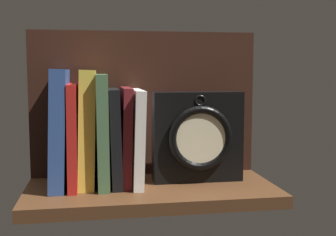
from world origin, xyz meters
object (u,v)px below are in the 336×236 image
object	(u,v)px
book_green_romantic	(102,130)
book_red_requiem	(73,135)
book_maroon_dawkins	(126,136)
book_yellow_seinlanguage	(87,128)
framed_clock	(198,137)
book_blue_modern	(59,129)
book_black_skeptic	(115,137)
book_white_catcher	(136,137)

from	to	relation	value
book_green_romantic	book_red_requiem	bearing A→B (deg)	180.00
book_green_romantic	book_maroon_dawkins	size ratio (longest dim) A/B	1.14
book_yellow_seinlanguage	framed_clock	size ratio (longest dim) A/B	1.24
book_blue_modern	book_yellow_seinlanguage	world-z (taller)	book_blue_modern
book_green_romantic	book_black_skeptic	size ratio (longest dim) A/B	1.15
book_blue_modern	book_red_requiem	distance (cm)	3.18
book_blue_modern	book_white_catcher	world-z (taller)	book_blue_modern
book_red_requiem	book_white_catcher	xyz separation A→B (cm)	(13.25, 0.00, -0.63)
book_blue_modern	book_yellow_seinlanguage	size ratio (longest dim) A/B	1.01
book_maroon_dawkins	framed_clock	xyz separation A→B (cm)	(15.70, -0.60, -0.49)
book_blue_modern	book_black_skeptic	bearing A→B (deg)	0.00
book_maroon_dawkins	book_white_catcher	size ratio (longest dim) A/B	1.02
book_blue_modern	book_red_requiem	xyz separation A→B (cm)	(2.79, 0.00, -1.53)
book_yellow_seinlanguage	book_green_romantic	size ratio (longest dim) A/B	1.04
book_red_requiem	book_maroon_dawkins	size ratio (longest dim) A/B	1.04
book_black_skeptic	book_red_requiem	bearing A→B (deg)	180.00
book_yellow_seinlanguage	book_blue_modern	bearing A→B (deg)	180.00
book_yellow_seinlanguage	book_white_catcher	distance (cm)	10.58
book_white_catcher	framed_clock	xyz separation A→B (cm)	(13.38, -0.60, -0.26)
book_black_skeptic	framed_clock	size ratio (longest dim) A/B	1.04
book_white_catcher	framed_clock	distance (cm)	13.39
book_yellow_seinlanguage	book_green_romantic	distance (cm)	3.16
book_blue_modern	book_maroon_dawkins	bearing A→B (deg)	0.00
book_yellow_seinlanguage	book_black_skeptic	size ratio (longest dim) A/B	1.19
book_black_skeptic	book_maroon_dawkins	size ratio (longest dim) A/B	0.99
book_green_romantic	book_white_catcher	world-z (taller)	book_green_romantic
book_green_romantic	book_white_catcher	bearing A→B (deg)	0.00
book_white_catcher	book_maroon_dawkins	bearing A→B (deg)	180.00
book_green_romantic	framed_clock	world-z (taller)	book_green_romantic
book_yellow_seinlanguage	framed_clock	bearing A→B (deg)	-1.45
book_green_romantic	book_yellow_seinlanguage	bearing A→B (deg)	180.00
book_maroon_dawkins	book_black_skeptic	bearing A→B (deg)	180.00
book_blue_modern	book_green_romantic	distance (cm)	8.82
book_green_romantic	book_maroon_dawkins	world-z (taller)	book_green_romantic
book_blue_modern	book_black_skeptic	distance (cm)	11.55
book_black_skeptic	framed_clock	world-z (taller)	book_black_skeptic
book_maroon_dawkins	book_white_catcher	bearing A→B (deg)	0.00
book_black_skeptic	book_maroon_dawkins	distance (cm)	2.35
book_blue_modern	book_maroon_dawkins	world-z (taller)	book_blue_modern
book_blue_modern	book_white_catcher	distance (cm)	16.18
book_black_skeptic	book_maroon_dawkins	xyz separation A→B (cm)	(2.35, 0.00, 0.13)
book_blue_modern	book_red_requiem	bearing A→B (deg)	0.00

